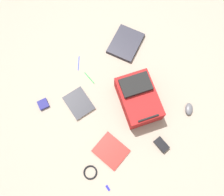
% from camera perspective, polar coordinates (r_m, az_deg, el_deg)
% --- Properties ---
extents(ground_plane, '(3.87, 3.87, 0.00)m').
position_cam_1_polar(ground_plane, '(2.17, 0.63, 0.13)').
color(ground_plane, gray).
extents(backpack, '(0.41, 0.49, 0.20)m').
position_cam_1_polar(backpack, '(2.08, 6.03, -0.05)').
color(backpack, maroon).
rests_on(backpack, ground_plane).
extents(laptop, '(0.40, 0.37, 0.03)m').
position_cam_1_polar(laptop, '(2.37, 3.14, 12.36)').
color(laptop, '#24242C').
rests_on(laptop, ground_plane).
extents(book_red, '(0.20, 0.25, 0.02)m').
position_cam_1_polar(book_red, '(2.16, -7.58, -1.18)').
color(book_red, silver).
rests_on(book_red, ground_plane).
extents(book_manual, '(0.26, 0.28, 0.01)m').
position_cam_1_polar(book_manual, '(2.07, -0.26, -11.94)').
color(book_manual, silver).
rests_on(book_manual, ground_plane).
extents(computer_mouse, '(0.12, 0.12, 0.04)m').
position_cam_1_polar(computer_mouse, '(2.22, 17.14, -2.42)').
color(computer_mouse, '#4C4C51').
rests_on(computer_mouse, ground_plane).
extents(cable_coil, '(0.11, 0.11, 0.01)m').
position_cam_1_polar(cable_coil, '(2.07, -4.97, -16.53)').
color(cable_coil, black).
rests_on(cable_coil, ground_plane).
extents(power_brick, '(0.07, 0.12, 0.03)m').
position_cam_1_polar(power_brick, '(2.10, 11.19, -10.38)').
color(power_brick, black).
rests_on(power_brick, ground_plane).
extents(pen_black, '(0.02, 0.14, 0.01)m').
position_cam_1_polar(pen_black, '(2.23, -5.18, 4.61)').
color(pen_black, '#198C33').
rests_on(pen_black, ground_plane).
extents(pen_blue, '(0.09, 0.11, 0.01)m').
position_cam_1_polar(pen_blue, '(2.30, -7.62, 7.87)').
color(pen_blue, '#1933B2').
rests_on(pen_blue, ground_plane).
extents(earbud_pouch, '(0.10, 0.10, 0.03)m').
position_cam_1_polar(earbud_pouch, '(2.22, -15.40, -1.37)').
color(earbud_pouch, navy).
rests_on(earbud_pouch, ground_plane).
extents(usb_stick, '(0.02, 0.05, 0.01)m').
position_cam_1_polar(usb_stick, '(2.06, -0.95, -19.82)').
color(usb_stick, '#191999').
rests_on(usb_stick, ground_plane).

